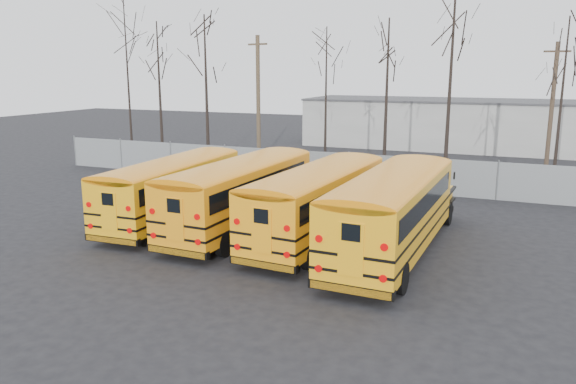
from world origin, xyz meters
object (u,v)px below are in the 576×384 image
at_px(bus_a, 175,184).
at_px(bus_c, 320,196).
at_px(bus_d, 395,206).
at_px(utility_pole_right, 551,112).
at_px(utility_pole_left, 258,101).
at_px(bus_b, 243,188).

relative_size(bus_a, bus_c, 0.95).
height_order(bus_a, bus_d, bus_d).
distance_m(bus_d, utility_pole_right, 18.09).
bearing_deg(utility_pole_left, utility_pole_right, 19.20).
bearing_deg(bus_c, bus_a, -177.21).
height_order(bus_b, utility_pole_right, utility_pole_right).
bearing_deg(bus_c, bus_b, -177.55).
bearing_deg(utility_pole_right, bus_d, -111.75).
distance_m(bus_a, bus_c, 6.87).
bearing_deg(bus_d, bus_c, 168.33).
relative_size(bus_d, utility_pole_left, 1.28).
xyz_separation_m(bus_a, bus_c, (6.87, -0.13, 0.07)).
bearing_deg(utility_pole_left, bus_a, -65.24).
bearing_deg(bus_d, utility_pole_left, 131.82).
xyz_separation_m(bus_d, utility_pole_right, (5.56, 17.05, 2.38)).
bearing_deg(bus_d, bus_b, 174.70).
bearing_deg(bus_a, bus_b, -2.75).
height_order(bus_a, utility_pole_left, utility_pole_left).
height_order(bus_c, bus_d, bus_d).
bearing_deg(bus_a, bus_d, -7.12).
bearing_deg(bus_b, bus_c, 0.72).
bearing_deg(bus_a, bus_c, -3.09).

